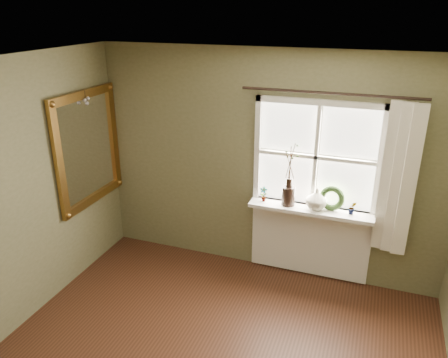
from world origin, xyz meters
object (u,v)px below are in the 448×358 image
at_px(cream_vase, 316,199).
at_px(gilt_mirror, 88,148).
at_px(wreath, 331,201).
at_px(dark_jug, 288,196).

height_order(cream_vase, gilt_mirror, gilt_mirror).
xyz_separation_m(cream_vase, wreath, (0.16, 0.04, -0.02)).
xyz_separation_m(dark_jug, wreath, (0.47, 0.04, -0.00)).
xyz_separation_m(dark_jug, cream_vase, (0.31, 0.00, 0.01)).
height_order(wreath, gilt_mirror, gilt_mirror).
xyz_separation_m(cream_vase, gilt_mirror, (-2.57, -0.44, 0.43)).
height_order(cream_vase, wreath, wreath).
height_order(dark_jug, cream_vase, cream_vase).
relative_size(cream_vase, wreath, 0.87).
distance_m(wreath, gilt_mirror, 2.80).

